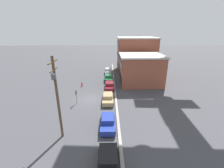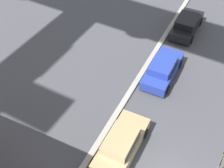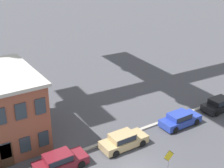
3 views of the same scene
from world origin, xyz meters
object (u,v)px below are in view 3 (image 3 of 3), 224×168
(car_black, at_px, (220,104))
(car_maroon, at_px, (60,161))
(car_blue, at_px, (180,119))
(car_tan, at_px, (123,140))
(caution_sign, at_px, (169,159))

(car_black, bearing_deg, car_maroon, 179.41)
(car_black, bearing_deg, car_blue, -179.34)
(car_tan, bearing_deg, car_maroon, 177.13)
(car_blue, bearing_deg, caution_sign, -140.59)
(car_tan, distance_m, car_blue, 7.00)
(car_blue, relative_size, car_black, 1.00)
(car_tan, relative_size, caution_sign, 1.73)
(caution_sign, bearing_deg, car_maroon, 140.47)
(car_maroon, bearing_deg, car_black, -0.59)
(car_maroon, bearing_deg, car_tan, -2.87)
(car_tan, bearing_deg, caution_sign, -83.28)
(car_blue, relative_size, caution_sign, 1.73)
(car_blue, height_order, car_black, same)
(car_maroon, relative_size, car_tan, 1.00)
(car_tan, xyz_separation_m, car_black, (13.13, 0.11, 0.00))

